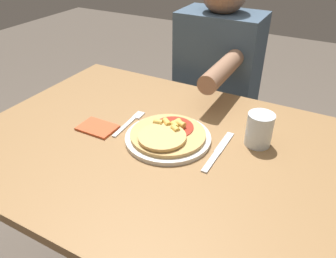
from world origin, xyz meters
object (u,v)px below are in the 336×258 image
(knife, at_px, (218,152))
(person_diner, at_px, (217,84))
(drinking_glass, at_px, (259,129))
(pizza, at_px, (167,134))
(plate, at_px, (168,138))
(fork, at_px, (130,122))
(dining_table, at_px, (160,172))

(knife, distance_m, person_diner, 0.63)
(knife, height_order, drinking_glass, drinking_glass)
(pizza, bearing_deg, drinking_glass, 24.74)
(plate, relative_size, pizza, 1.14)
(fork, bearing_deg, plate, -10.39)
(pizza, height_order, knife, pizza)
(dining_table, distance_m, pizza, 0.14)
(plate, height_order, pizza, pizza)
(plate, height_order, knife, plate)
(pizza, xyz_separation_m, knife, (0.16, 0.02, -0.02))
(dining_table, xyz_separation_m, plate, (0.02, 0.03, 0.12))
(plate, relative_size, knife, 1.22)
(dining_table, relative_size, drinking_glass, 11.40)
(fork, height_order, knife, same)
(knife, height_order, person_diner, person_diner)
(fork, xyz_separation_m, drinking_glass, (0.41, 0.08, 0.05))
(plate, bearing_deg, dining_table, -117.59)
(drinking_glass, bearing_deg, dining_table, -152.04)
(fork, distance_m, drinking_glass, 0.42)
(plate, xyz_separation_m, fork, (-0.16, 0.03, -0.00))
(pizza, xyz_separation_m, fork, (-0.16, 0.03, -0.02))
(fork, height_order, person_diner, person_diner)
(drinking_glass, bearing_deg, knife, -131.87)
(fork, height_order, drinking_glass, drinking_glass)
(fork, bearing_deg, knife, -3.11)
(pizza, bearing_deg, dining_table, -120.70)
(drinking_glass, bearing_deg, pizza, -155.26)
(pizza, height_order, fork, pizza)
(fork, relative_size, person_diner, 0.14)
(pizza, relative_size, knife, 1.07)
(drinking_glass, distance_m, person_diner, 0.59)
(person_diner, bearing_deg, plate, -83.82)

